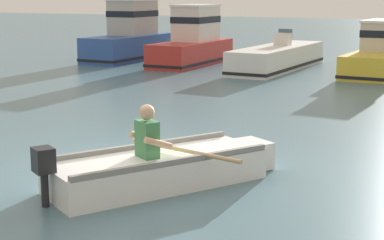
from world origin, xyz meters
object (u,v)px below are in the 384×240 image
object	(u,v)px
rowboat_with_person	(161,168)
moored_boat_white	(278,58)
moored_boat_yellow	(383,54)
moored_boat_red	(193,43)
moored_boat_blue	(130,38)

from	to	relation	value
rowboat_with_person	moored_boat_white	size ratio (longest dim) A/B	0.56
rowboat_with_person	moored_boat_white	xyz separation A→B (m)	(-2.88, 13.99, 0.14)
rowboat_with_person	moored_boat_yellow	bearing A→B (deg)	87.21
rowboat_with_person	moored_boat_red	world-z (taller)	moored_boat_red
moored_boat_blue	moored_boat_yellow	xyz separation A→B (m)	(10.04, 0.16, -0.24)
moored_boat_blue	moored_boat_red	bearing A→B (deg)	-6.13
rowboat_with_person	moored_boat_blue	world-z (taller)	moored_boat_blue
moored_boat_red	moored_boat_yellow	distance (m)	7.02
rowboat_with_person	moored_boat_white	bearing A→B (deg)	101.64
moored_boat_blue	moored_boat_red	size ratio (longest dim) A/B	1.01
moored_boat_white	moored_boat_yellow	distance (m)	3.63
rowboat_with_person	moored_boat_blue	xyz separation A→B (m)	(-9.33, 14.33, 0.66)
moored_boat_red	moored_boat_white	bearing A→B (deg)	-0.29
moored_boat_blue	moored_boat_white	size ratio (longest dim) A/B	0.76
rowboat_with_person	moored_boat_white	world-z (taller)	moored_boat_white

